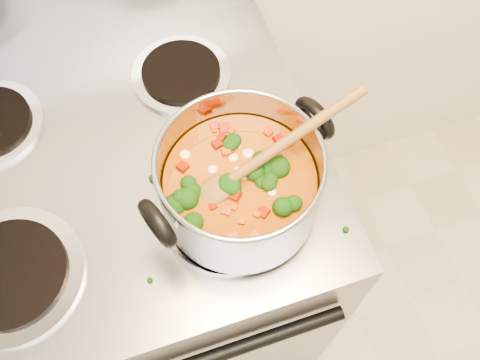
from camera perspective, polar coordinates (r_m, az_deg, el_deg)
name	(u,v)px	position (r m, az deg, el deg)	size (l,w,h in m)	color
electric_range	(147,257)	(1.33, -9.91, -8.06)	(0.73, 0.66, 1.08)	gray
stockpot	(240,184)	(0.79, 0.01, -0.38)	(0.31, 0.24, 0.15)	#97979E
wooden_spoon	(251,166)	(0.76, 1.15, 1.48)	(0.28, 0.08, 0.12)	brown
cooktop_crumbs	(251,236)	(0.83, 1.20, -6.03)	(0.26, 0.35, 0.01)	black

